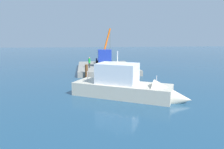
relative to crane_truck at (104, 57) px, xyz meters
The scene contains 9 objects.
ground 7.08m from the crane_truck, ahead, with size 200.00×200.00×0.00m, color navy.
dock 1.94m from the crane_truck, 28.31° to the left, with size 13.62×9.77×0.81m, color gray.
crane_truck is the anchor object (origin of this frame).
dock_worker 3.80m from the crane_truck, 47.21° to the right, with size 0.34×0.34×1.74m.
salvaged_car 8.72m from the crane_truck, ahead, with size 4.55×3.33×2.79m.
moored_yacht 17.91m from the crane_truck, ahead, with size 8.34×11.32×5.69m.
piling_near 8.41m from the crane_truck, 23.80° to the right, with size 0.42×0.42×1.99m, color brown.
piling_mid 7.77m from the crane_truck, ahead, with size 0.39×0.39×2.18m, color brown.
piling_far 8.58m from the crane_truck, 22.74° to the left, with size 0.33×0.33×1.28m, color #513A24.
Camera 1 is at (29.22, -4.02, 5.69)m, focal length 32.00 mm.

